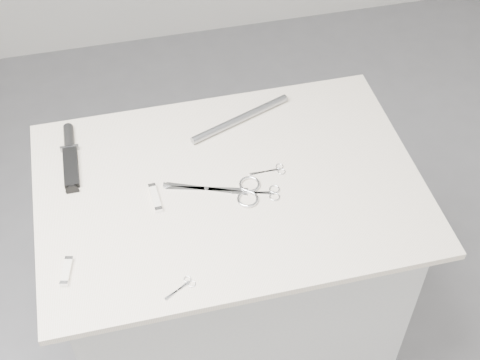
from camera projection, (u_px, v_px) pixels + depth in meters
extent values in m
cube|color=slate|center=(232.00, 356.00, 2.42)|extent=(4.00, 4.00, 0.01)
cube|color=#B1B1AF|center=(231.00, 285.00, 2.09)|extent=(0.90, 0.60, 0.90)
cube|color=beige|center=(229.00, 187.00, 1.75)|extent=(1.00, 0.70, 0.02)
cube|color=white|center=(206.00, 189.00, 1.73)|extent=(0.21, 0.10, 0.00)
cylinder|color=white|center=(206.00, 189.00, 1.73)|extent=(0.01, 0.01, 0.01)
torus|color=white|center=(250.00, 184.00, 1.73)|extent=(0.06, 0.06, 0.01)
torus|color=white|center=(248.00, 199.00, 1.70)|extent=(0.06, 0.06, 0.01)
cube|color=white|center=(253.00, 193.00, 1.72)|extent=(0.11, 0.04, 0.00)
cylinder|color=white|center=(253.00, 193.00, 1.72)|extent=(0.01, 0.01, 0.00)
torus|color=white|center=(274.00, 189.00, 1.73)|extent=(0.03, 0.03, 0.00)
torus|color=white|center=(275.00, 197.00, 1.71)|extent=(0.03, 0.03, 0.00)
cube|color=white|center=(265.00, 172.00, 1.77)|extent=(0.08, 0.01, 0.00)
cylinder|color=white|center=(265.00, 172.00, 1.77)|extent=(0.00, 0.00, 0.00)
torus|color=white|center=(279.00, 166.00, 1.78)|extent=(0.02, 0.02, 0.00)
torus|color=white|center=(282.00, 172.00, 1.77)|extent=(0.02, 0.02, 0.00)
cube|color=white|center=(178.00, 290.00, 1.52)|extent=(0.07, 0.04, 0.00)
cylinder|color=white|center=(178.00, 290.00, 1.52)|extent=(0.00, 0.00, 0.00)
torus|color=white|center=(187.00, 279.00, 1.54)|extent=(0.02, 0.02, 0.00)
torus|color=white|center=(192.00, 284.00, 1.53)|extent=(0.02, 0.02, 0.00)
cube|color=black|center=(71.00, 167.00, 1.77)|extent=(0.04, 0.15, 0.02)
cube|color=gray|center=(70.00, 148.00, 1.82)|extent=(0.05, 0.01, 0.02)
cylinder|color=black|center=(69.00, 137.00, 1.85)|extent=(0.03, 0.09, 0.03)
cube|color=silver|center=(155.00, 198.00, 1.70)|extent=(0.02, 0.09, 0.01)
cube|color=white|center=(152.00, 186.00, 1.73)|extent=(0.02, 0.01, 0.01)
cube|color=white|center=(159.00, 209.00, 1.67)|extent=(0.02, 0.01, 0.01)
cube|color=silver|center=(67.00, 271.00, 1.55)|extent=(0.03, 0.08, 0.01)
cube|color=white|center=(69.00, 259.00, 1.57)|extent=(0.02, 0.01, 0.01)
cube|color=white|center=(64.00, 284.00, 1.52)|extent=(0.02, 0.01, 0.01)
cylinder|color=gray|center=(240.00, 119.00, 1.90)|extent=(0.31, 0.14, 0.02)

